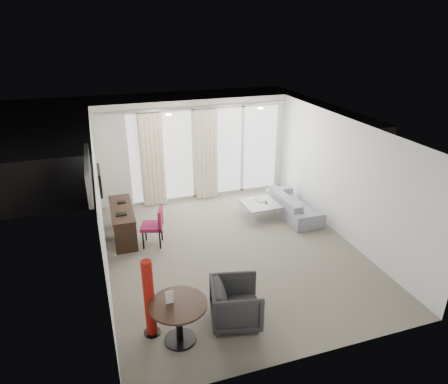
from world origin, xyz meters
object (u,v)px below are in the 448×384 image
object	(u,v)px
round_table	(179,322)
rattan_chair_a	(202,164)
red_lamp	(149,299)
desk_chair	(152,227)
tub_armchair	(236,303)
coffee_table	(260,210)
rattan_chair_b	(222,155)
sofa	(293,204)
desk	(123,223)

from	to	relation	value
round_table	rattan_chair_a	size ratio (longest dim) A/B	1.18
red_lamp	rattan_chair_a	xyz separation A→B (m)	(2.53, 6.27, -0.29)
desk_chair	tub_armchair	size ratio (longest dim) A/B	1.09
coffee_table	rattan_chair_b	bearing A→B (deg)	86.20
coffee_table	sofa	world-z (taller)	sofa
desk	rattan_chair_a	world-z (taller)	rattan_chair_a
red_lamp	sofa	size ratio (longest dim) A/B	0.71
tub_armchair	rattan_chair_a	xyz separation A→B (m)	(1.22, 6.43, 0.01)
round_table	coffee_table	world-z (taller)	round_table
desk	sofa	bearing A→B (deg)	-2.30
round_table	rattan_chair_a	xyz separation A→B (m)	(2.15, 6.55, 0.02)
coffee_table	rattan_chair_a	world-z (taller)	rattan_chair_a
desk	sofa	distance (m)	4.08
desk_chair	red_lamp	size ratio (longest dim) A/B	0.66
desk	red_lamp	size ratio (longest dim) A/B	1.16
coffee_table	sofa	xyz separation A→B (m)	(0.83, -0.12, 0.08)
desk_chair	sofa	world-z (taller)	desk_chair
desk_chair	red_lamp	distance (m)	2.67
rattan_chair_a	desk_chair	bearing A→B (deg)	-136.08
desk	coffee_table	bearing A→B (deg)	-0.73
desk_chair	rattan_chair_b	size ratio (longest dim) A/B	1.09
rattan_chair_a	coffee_table	bearing A→B (deg)	-95.58
red_lamp	sofa	world-z (taller)	red_lamp
desk	red_lamp	distance (m)	3.17
round_table	red_lamp	world-z (taller)	red_lamp
tub_armchair	coffee_table	distance (m)	3.75
desk_chair	sofa	size ratio (longest dim) A/B	0.46
red_lamp	rattan_chair_b	world-z (taller)	red_lamp
desk_chair	rattan_chair_a	size ratio (longest dim) A/B	1.18
tub_armchair	rattan_chair_a	bearing A→B (deg)	1.73
desk	rattan_chair_b	world-z (taller)	rattan_chair_b
desk	rattan_chair_a	bearing A→B (deg)	49.52
coffee_table	round_table	bearing A→B (deg)	-128.87
desk_chair	round_table	xyz separation A→B (m)	(-0.06, -2.91, -0.09)
tub_armchair	desk	bearing A→B (deg)	35.89
coffee_table	desk_chair	bearing A→B (deg)	-169.72
sofa	rattan_chair_a	world-z (taller)	rattan_chair_a
desk	rattan_chair_a	size ratio (longest dim) A/B	2.07
red_lamp	rattan_chair_a	bearing A→B (deg)	68.04
rattan_chair_a	rattan_chair_b	distance (m)	1.06
coffee_table	rattan_chair_b	size ratio (longest dim) A/B	1.06
rattan_chair_a	desk	bearing A→B (deg)	-146.62
coffee_table	desk	bearing A→B (deg)	179.27
red_lamp	desk	bearing A→B (deg)	92.32
red_lamp	tub_armchair	distance (m)	1.35
desk	rattan_chair_b	bearing A→B (deg)	47.01
round_table	rattan_chair_a	bearing A→B (deg)	71.82
rattan_chair_a	red_lamp	bearing A→B (deg)	-128.10
desk_chair	round_table	distance (m)	2.92
round_table	rattan_chair_b	size ratio (longest dim) A/B	1.09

